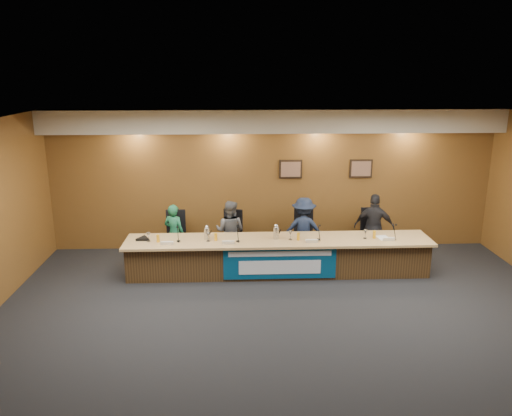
# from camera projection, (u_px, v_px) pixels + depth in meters

# --- Properties ---
(floor) EXTENTS (10.00, 10.00, 0.00)m
(floor) POSITION_uv_depth(u_px,v_px,m) (291.00, 332.00, 7.88)
(floor) COLOR black
(floor) RESTS_ON ground
(ceiling) EXTENTS (10.00, 8.00, 0.04)m
(ceiling) POSITION_uv_depth(u_px,v_px,m) (295.00, 129.00, 7.03)
(ceiling) COLOR silver
(ceiling) RESTS_ON wall_back
(wall_back) EXTENTS (10.00, 0.04, 3.20)m
(wall_back) POSITION_uv_depth(u_px,v_px,m) (273.00, 180.00, 11.31)
(wall_back) COLOR brown
(wall_back) RESTS_ON floor
(soffit) EXTENTS (10.00, 0.50, 0.50)m
(soffit) POSITION_uv_depth(u_px,v_px,m) (274.00, 121.00, 10.70)
(soffit) COLOR beige
(soffit) RESTS_ON wall_back
(dais_body) EXTENTS (6.00, 0.80, 0.70)m
(dais_body) POSITION_uv_depth(u_px,v_px,m) (278.00, 257.00, 10.10)
(dais_body) COLOR #422C16
(dais_body) RESTS_ON floor
(dais_top) EXTENTS (6.10, 0.95, 0.05)m
(dais_top) POSITION_uv_depth(u_px,v_px,m) (278.00, 240.00, 9.95)
(dais_top) COLOR tan
(dais_top) RESTS_ON dais_body
(banner) EXTENTS (2.20, 0.02, 0.65)m
(banner) POSITION_uv_depth(u_px,v_px,m) (280.00, 263.00, 9.69)
(banner) COLOR navy
(banner) RESTS_ON dais_body
(banner_text_upper) EXTENTS (2.00, 0.01, 0.10)m
(banner_text_upper) POSITION_uv_depth(u_px,v_px,m) (280.00, 254.00, 9.63)
(banner_text_upper) COLOR silver
(banner_text_upper) RESTS_ON banner
(banner_text_lower) EXTENTS (1.60, 0.01, 0.28)m
(banner_text_lower) POSITION_uv_depth(u_px,v_px,m) (280.00, 267.00, 9.70)
(banner_text_lower) COLOR silver
(banner_text_lower) RESTS_ON banner
(wall_photo_left) EXTENTS (0.52, 0.04, 0.42)m
(wall_photo_left) POSITION_uv_depth(u_px,v_px,m) (291.00, 169.00, 11.23)
(wall_photo_left) COLOR black
(wall_photo_left) RESTS_ON wall_back
(wall_photo_right) EXTENTS (0.52, 0.04, 0.42)m
(wall_photo_right) POSITION_uv_depth(u_px,v_px,m) (361.00, 169.00, 11.29)
(wall_photo_right) COLOR black
(wall_photo_right) RESTS_ON wall_back
(panelist_a) EXTENTS (0.55, 0.47, 1.28)m
(panelist_a) POSITION_uv_depth(u_px,v_px,m) (174.00, 233.00, 10.64)
(panelist_a) COLOR #1A603D
(panelist_a) RESTS_ON floor
(panelist_b) EXTENTS (0.78, 0.69, 1.34)m
(panelist_b) POSITION_uv_depth(u_px,v_px,m) (230.00, 231.00, 10.68)
(panelist_b) COLOR #55565A
(panelist_b) RESTS_ON floor
(panelist_c) EXTENTS (0.96, 0.62, 1.39)m
(panelist_c) POSITION_uv_depth(u_px,v_px,m) (303.00, 229.00, 10.74)
(panelist_c) COLOR #172138
(panelist_c) RESTS_ON floor
(panelist_d) EXTENTS (0.92, 0.57, 1.46)m
(panelist_d) POSITION_uv_depth(u_px,v_px,m) (374.00, 227.00, 10.79)
(panelist_d) COLOR black
(panelist_d) RESTS_ON floor
(office_chair_a) EXTENTS (0.49, 0.49, 0.08)m
(office_chair_a) POSITION_uv_depth(u_px,v_px,m) (175.00, 239.00, 10.78)
(office_chair_a) COLOR black
(office_chair_a) RESTS_ON floor
(office_chair_b) EXTENTS (0.61, 0.61, 0.08)m
(office_chair_b) POSITION_uv_depth(u_px,v_px,m) (230.00, 238.00, 10.83)
(office_chair_b) COLOR black
(office_chair_b) RESTS_ON floor
(office_chair_c) EXTENTS (0.56, 0.56, 0.08)m
(office_chair_c) POSITION_uv_depth(u_px,v_px,m) (303.00, 237.00, 10.89)
(office_chair_c) COLOR black
(office_chair_c) RESTS_ON floor
(office_chair_d) EXTENTS (0.50, 0.50, 0.08)m
(office_chair_d) POSITION_uv_depth(u_px,v_px,m) (372.00, 236.00, 10.96)
(office_chair_d) COLOR black
(office_chair_d) RESTS_ON floor
(nameplate_a) EXTENTS (0.24, 0.08, 0.10)m
(nameplate_a) POSITION_uv_depth(u_px,v_px,m) (167.00, 243.00, 9.59)
(nameplate_a) COLOR white
(nameplate_a) RESTS_ON dais_top
(microphone_a) EXTENTS (0.07, 0.07, 0.02)m
(microphone_a) POSITION_uv_depth(u_px,v_px,m) (178.00, 241.00, 9.80)
(microphone_a) COLOR black
(microphone_a) RESTS_ON dais_top
(juice_glass_a) EXTENTS (0.06, 0.06, 0.15)m
(juice_glass_a) POSITION_uv_depth(u_px,v_px,m) (158.00, 238.00, 9.75)
(juice_glass_a) COLOR orange
(juice_glass_a) RESTS_ON dais_top
(water_glass_a) EXTENTS (0.08, 0.08, 0.18)m
(water_glass_a) POSITION_uv_depth(u_px,v_px,m) (149.00, 237.00, 9.78)
(water_glass_a) COLOR silver
(water_glass_a) RESTS_ON dais_top
(nameplate_b) EXTENTS (0.24, 0.08, 0.10)m
(nameplate_b) POSITION_uv_depth(u_px,v_px,m) (228.00, 242.00, 9.63)
(nameplate_b) COLOR white
(nameplate_b) RESTS_ON dais_top
(microphone_b) EXTENTS (0.07, 0.07, 0.02)m
(microphone_b) POSITION_uv_depth(u_px,v_px,m) (238.00, 241.00, 9.79)
(microphone_b) COLOR black
(microphone_b) RESTS_ON dais_top
(juice_glass_b) EXTENTS (0.06, 0.06, 0.15)m
(juice_glass_b) POSITION_uv_depth(u_px,v_px,m) (216.00, 237.00, 9.84)
(juice_glass_b) COLOR orange
(juice_glass_b) RESTS_ON dais_top
(water_glass_b) EXTENTS (0.08, 0.08, 0.18)m
(water_glass_b) POSITION_uv_depth(u_px,v_px,m) (208.00, 237.00, 9.79)
(water_glass_b) COLOR silver
(water_glass_b) RESTS_ON dais_top
(nameplate_c) EXTENTS (0.24, 0.08, 0.10)m
(nameplate_c) POSITION_uv_depth(u_px,v_px,m) (312.00, 241.00, 9.70)
(nameplate_c) COLOR white
(nameplate_c) RESTS_ON dais_top
(microphone_c) EXTENTS (0.07, 0.07, 0.02)m
(microphone_c) POSITION_uv_depth(u_px,v_px,m) (318.00, 239.00, 9.89)
(microphone_c) COLOR black
(microphone_c) RESTS_ON dais_top
(juice_glass_c) EXTENTS (0.06, 0.06, 0.15)m
(juice_glass_c) POSITION_uv_depth(u_px,v_px,m) (298.00, 237.00, 9.87)
(juice_glass_c) COLOR orange
(juice_glass_c) RESTS_ON dais_top
(water_glass_c) EXTENTS (0.08, 0.08, 0.18)m
(water_glass_c) POSITION_uv_depth(u_px,v_px,m) (290.00, 235.00, 9.88)
(water_glass_c) COLOR silver
(water_glass_c) RESTS_ON dais_top
(nameplate_d) EXTENTS (0.24, 0.08, 0.10)m
(nameplate_d) POSITION_uv_depth(u_px,v_px,m) (389.00, 239.00, 9.81)
(nameplate_d) COLOR white
(nameplate_d) RESTS_ON dais_top
(microphone_d) EXTENTS (0.07, 0.07, 0.02)m
(microphone_d) POSITION_uv_depth(u_px,v_px,m) (393.00, 239.00, 9.94)
(microphone_d) COLOR black
(microphone_d) RESTS_ON dais_top
(juice_glass_d) EXTENTS (0.06, 0.06, 0.15)m
(juice_glass_d) POSITION_uv_depth(u_px,v_px,m) (374.00, 235.00, 9.98)
(juice_glass_d) COLOR orange
(juice_glass_d) RESTS_ON dais_top
(water_glass_d) EXTENTS (0.08, 0.08, 0.18)m
(water_glass_d) POSITION_uv_depth(u_px,v_px,m) (365.00, 234.00, 9.95)
(water_glass_d) COLOR silver
(water_glass_d) RESTS_ON dais_top
(carafe_left) EXTENTS (0.11, 0.11, 0.24)m
(carafe_left) POSITION_uv_depth(u_px,v_px,m) (207.00, 234.00, 9.89)
(carafe_left) COLOR silver
(carafe_left) RESTS_ON dais_top
(carafe_mid) EXTENTS (0.11, 0.11, 0.25)m
(carafe_mid) POSITION_uv_depth(u_px,v_px,m) (276.00, 233.00, 9.93)
(carafe_mid) COLOR silver
(carafe_mid) RESTS_ON dais_top
(speakerphone) EXTENTS (0.32, 0.32, 0.05)m
(speakerphone) POSITION_uv_depth(u_px,v_px,m) (143.00, 239.00, 9.90)
(speakerphone) COLOR black
(speakerphone) RESTS_ON dais_top
(paper_stack) EXTENTS (0.26, 0.33, 0.01)m
(paper_stack) POSITION_uv_depth(u_px,v_px,m) (384.00, 238.00, 10.01)
(paper_stack) COLOR white
(paper_stack) RESTS_ON dais_top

